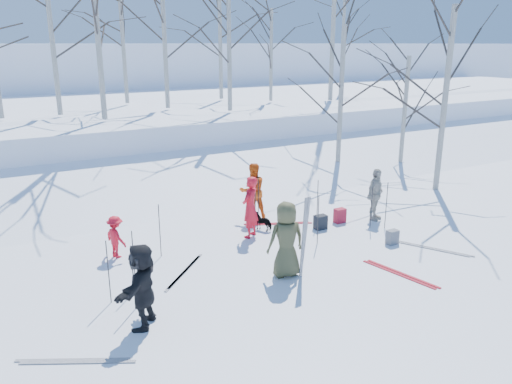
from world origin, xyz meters
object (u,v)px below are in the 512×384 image
skier_redor_behind (253,191)px  skier_olive_center (286,240)px  skier_red_north (250,207)px  backpack_dark (320,222)px  backpack_red (340,216)px  skier_cream_east (375,195)px  skier_red_seated (116,237)px  dog (264,221)px  backpack_grey (392,237)px  skier_grey_west (142,286)px

skier_redor_behind → skier_olive_center: bearing=82.5°
skier_olive_center → skier_red_north: size_ratio=1.03×
skier_redor_behind → backpack_dark: (1.21, -1.76, -0.64)m
backpack_red → skier_cream_east: bearing=-16.1°
skier_redor_behind → skier_red_seated: (-4.29, -0.89, -0.31)m
dog → backpack_grey: 3.50m
skier_cream_east → backpack_red: 1.22m
skier_red_north → skier_grey_west: skier_red_north is taller
skier_redor_behind → backpack_dark: bearing=135.0°
skier_grey_west → backpack_grey: skier_grey_west is taller
skier_olive_center → backpack_dark: (2.44, 2.00, -0.67)m
skier_red_seated → skier_cream_east: skier_cream_east is taller
skier_red_seated → backpack_dark: (5.49, -0.88, -0.33)m
skier_olive_center → dog: 3.00m
dog → backpack_red: dog is taller
skier_grey_west → backpack_red: (6.65, 2.63, -0.60)m
skier_red_seated → skier_cream_east: bearing=-118.7°
skier_red_north → backpack_grey: 3.80m
backpack_grey → skier_redor_behind: bearing=121.3°
skier_cream_east → backpack_red: size_ratio=3.69×
skier_grey_west → skier_olive_center: bearing=135.3°
skier_red_north → skier_grey_west: (-3.84, -2.93, -0.03)m
skier_red_seated → backpack_red: size_ratio=2.50×
skier_olive_center → dog: (1.02, 2.75, -0.63)m
skier_olive_center → skier_grey_west: (-3.40, -0.47, -0.06)m
skier_red_north → backpack_dark: (2.00, -0.46, -0.64)m
backpack_red → dog: bearing=165.2°
skier_olive_center → backpack_grey: size_ratio=4.56×
skier_cream_east → backpack_grey: size_ratio=4.08×
dog → skier_cream_east: bearing=133.1°
skier_red_north → skier_redor_behind: bearing=-156.3°
dog → backpack_grey: dog is taller
skier_red_seated → skier_grey_west: skier_grey_west is taller
skier_redor_behind → skier_cream_east: bearing=158.7°
skier_grey_west → backpack_red: bearing=148.9°
skier_olive_center → backpack_red: skier_olive_center is taller
skier_grey_west → dog: 5.50m
skier_red_north → skier_redor_behind: (0.80, 1.30, 0.00)m
dog → backpack_grey: size_ratio=1.49×
skier_red_north → skier_olive_center: bearing=45.0°
skier_cream_east → dog: 3.43m
skier_red_seated → skier_olive_center: bearing=-154.1°
skier_olive_center → skier_grey_west: size_ratio=1.07×
skier_red_seated → dog: bearing=-112.7°
skier_olive_center → skier_grey_west: bearing=16.9°
skier_red_seated → skier_grey_west: (-0.35, -3.35, 0.28)m
skier_grey_west → skier_cream_east: bearing=144.2°
skier_red_seated → backpack_red: (6.30, -0.72, -0.32)m
skier_red_north → dog: 0.88m
dog → backpack_red: bearing=133.5°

